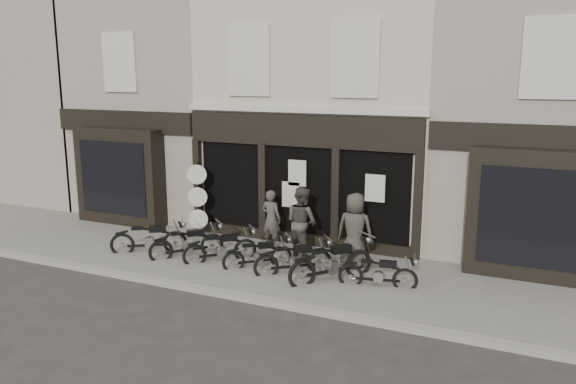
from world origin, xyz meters
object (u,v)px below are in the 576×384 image
at_px(motorcycle_1, 188,246).
at_px(motorcycle_2, 221,250).
at_px(motorcycle_0, 150,241).
at_px(man_centre, 302,222).
at_px(motorcycle_4, 294,262).
at_px(man_right, 355,230).
at_px(motorcycle_6, 379,276).
at_px(man_left, 271,219).
at_px(advert_sign_post, 198,203).
at_px(motorcycle_3, 258,257).
at_px(motorcycle_5, 332,266).

xyz_separation_m(motorcycle_1, motorcycle_2, (1.03, 0.05, -0.01)).
bearing_deg(motorcycle_0, man_centre, -14.55).
height_order(motorcycle_4, man_right, man_right).
xyz_separation_m(motorcycle_1, man_centre, (2.87, 1.26, 0.69)).
bearing_deg(man_centre, motorcycle_2, 58.03).
bearing_deg(motorcycle_1, motorcycle_6, -49.30).
xyz_separation_m(motorcycle_2, man_right, (3.40, 1.03, 0.71)).
xyz_separation_m(motorcycle_1, man_left, (1.75, 1.65, 0.56)).
xyz_separation_m(man_left, advert_sign_post, (-2.48, 0.02, 0.23)).
bearing_deg(motorcycle_0, motorcycle_2, -29.00).
relative_size(motorcycle_4, motorcycle_6, 0.93).
height_order(motorcycle_3, motorcycle_6, same).
bearing_deg(motorcycle_1, man_centre, -25.56).
distance_m(motorcycle_0, man_centre, 4.35).
relative_size(motorcycle_5, man_centre, 1.04).
bearing_deg(advert_sign_post, motorcycle_5, -42.45).
height_order(motorcycle_5, advert_sign_post, advert_sign_post).
xyz_separation_m(motorcycle_1, motorcycle_3, (2.16, 0.05, -0.04)).
xyz_separation_m(motorcycle_5, man_centre, (-1.36, 1.30, 0.64)).
relative_size(motorcycle_1, motorcycle_6, 0.94).
distance_m(motorcycle_2, motorcycle_3, 1.13).
distance_m(motorcycle_2, advert_sign_post, 2.52).
bearing_deg(man_left, man_centre, 167.10).
bearing_deg(motorcycle_1, advert_sign_post, 64.20).
xyz_separation_m(motorcycle_5, motorcycle_6, (1.16, 0.04, -0.09)).
height_order(motorcycle_4, motorcycle_6, motorcycle_4).
xyz_separation_m(motorcycle_3, motorcycle_6, (3.22, -0.05, 0.00)).
relative_size(man_left, advert_sign_post, 0.69).
bearing_deg(motorcycle_6, man_right, 119.15).
xyz_separation_m(motorcycle_2, motorcycle_3, (1.13, -0.01, -0.03)).
relative_size(man_left, man_centre, 0.87).
bearing_deg(man_centre, advert_sign_post, 18.23).
bearing_deg(man_centre, man_right, -161.58).
height_order(motorcycle_0, motorcycle_4, motorcycle_0).
distance_m(motorcycle_2, man_left, 1.84).
relative_size(motorcycle_1, motorcycle_3, 1.14).
bearing_deg(man_left, motorcycle_6, 161.81).
xyz_separation_m(motorcycle_0, motorcycle_4, (4.41, 0.10, -0.02)).
distance_m(motorcycle_6, man_centre, 2.91).
relative_size(motorcycle_4, man_centre, 0.88).
distance_m(motorcycle_0, man_right, 5.80).
xyz_separation_m(motorcycle_2, motorcycle_5, (3.20, -0.10, 0.06)).
xyz_separation_m(man_right, advert_sign_post, (-5.15, 0.58, 0.10)).
distance_m(motorcycle_1, advert_sign_post, 1.98).
height_order(motorcycle_5, man_centre, man_centre).
bearing_deg(motorcycle_1, motorcycle_5, -49.88).
bearing_deg(motorcycle_4, advert_sign_post, 117.45).
bearing_deg(motorcycle_2, man_right, -27.75).
relative_size(motorcycle_3, man_centre, 0.79).
bearing_deg(motorcycle_2, motorcycle_4, -46.29).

